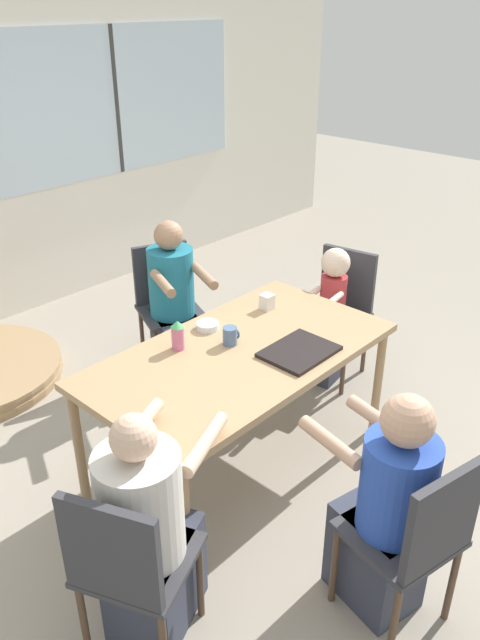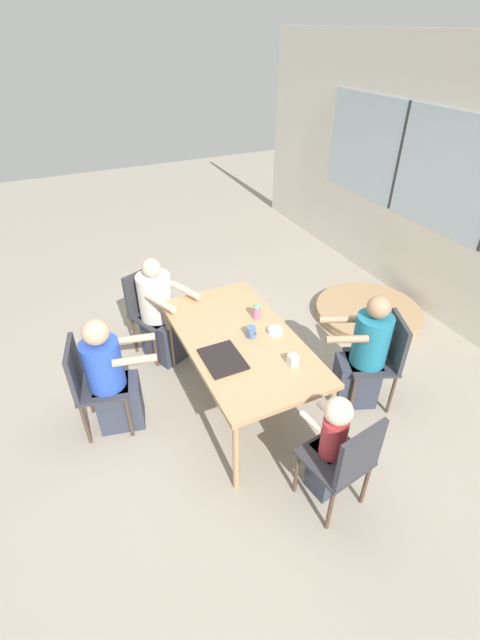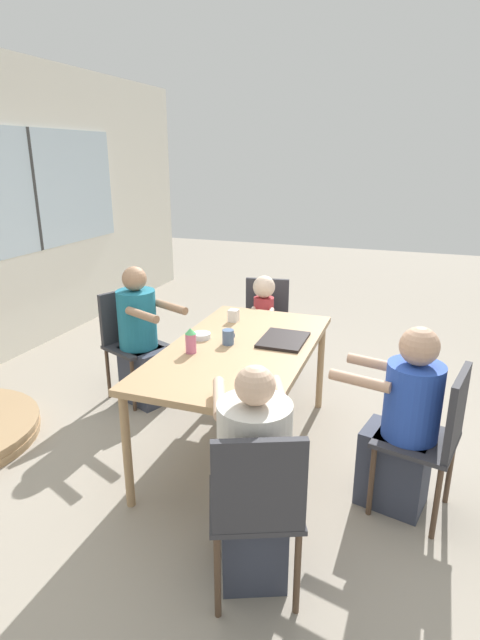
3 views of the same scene
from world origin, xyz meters
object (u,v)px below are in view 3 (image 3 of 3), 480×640
object	(u,v)px
person_man_blue_shirt	(141,343)
sippy_cup	(191,340)
chair_for_man_blue_shirt	(129,334)
coffee_mug	(228,337)
chair_for_man_teal_shirt	(435,431)
bowl_white_shallow	(201,336)
person_man_teal_shirt	(403,428)
person_woman_green_shirt	(253,485)
chair_for_woman_green_shirt	(257,501)
milk_carton_small	(234,316)
person_toddler	(263,330)
chair_for_toddler	(266,320)

from	to	relation	value
person_man_blue_shirt	sippy_cup	bearing A→B (deg)	72.87
chair_for_man_blue_shirt	coffee_mug	distance (m)	1.16
chair_for_man_teal_shirt	bowl_white_shallow	bearing A→B (deg)	90.38
bowl_white_shallow	person_man_teal_shirt	bearing A→B (deg)	-102.48
chair_for_man_teal_shirt	chair_for_man_blue_shirt	bearing A→B (deg)	85.12
person_woman_green_shirt	person_man_blue_shirt	distance (m)	1.96
chair_for_woman_green_shirt	person_man_blue_shirt	distance (m)	2.11
coffee_mug	sippy_cup	bearing A→B (deg)	143.07
chair_for_woman_green_shirt	milk_carton_small	size ratio (longest dim) A/B	9.81
chair_for_man_teal_shirt	bowl_white_shallow	distance (m)	1.54
milk_carton_small	bowl_white_shallow	distance (m)	0.42
person_toddler	coffee_mug	world-z (taller)	person_toddler
coffee_mug	sippy_cup	size ratio (longest dim) A/B	0.61
chair_for_man_blue_shirt	chair_for_man_teal_shirt	world-z (taller)	same
chair_for_woman_green_shirt	chair_for_man_blue_shirt	distance (m)	2.27
chair_for_man_blue_shirt	chair_for_man_teal_shirt	bearing A→B (deg)	94.88
chair_for_woman_green_shirt	milk_carton_small	world-z (taller)	chair_for_woman_green_shirt
coffee_mug	bowl_white_shallow	size ratio (longest dim) A/B	0.79
person_woman_green_shirt	sippy_cup	size ratio (longest dim) A/B	6.77
person_man_teal_shirt	sippy_cup	size ratio (longest dim) A/B	6.73
person_toddler	person_woman_green_shirt	bearing A→B (deg)	96.88
chair_for_man_teal_shirt	bowl_white_shallow	xyz separation A→B (m)	(0.33, 1.49, 0.24)
milk_carton_small	person_toddler	bearing A→B (deg)	-4.50
person_woman_green_shirt	person_man_blue_shirt	world-z (taller)	person_man_blue_shirt
chair_for_toddler	person_woman_green_shirt	world-z (taller)	person_woman_green_shirt
chair_for_woman_green_shirt	person_toddler	bearing A→B (deg)	83.51
chair_for_man_blue_shirt	bowl_white_shallow	size ratio (longest dim) A/B	7.13
milk_carton_small	bowl_white_shallow	xyz separation A→B (m)	(-0.41, 0.08, -0.03)
person_toddler	coffee_mug	xyz separation A→B (m)	(-1.04, -0.08, 0.31)
person_woman_green_shirt	person_man_blue_shirt	xyz separation A→B (m)	(1.38, 1.39, 0.02)
bowl_white_shallow	sippy_cup	bearing A→B (deg)	-170.49
coffee_mug	bowl_white_shallow	xyz separation A→B (m)	(0.04, 0.21, -0.03)
person_man_blue_shirt	milk_carton_small	xyz separation A→B (m)	(0.06, -0.76, 0.29)
milk_carton_small	person_man_blue_shirt	bearing A→B (deg)	94.29
person_man_blue_shirt	person_toddler	bearing A→B (deg)	151.65
chair_for_man_teal_shirt	sippy_cup	bearing A→B (deg)	99.83
person_toddler	sippy_cup	xyz separation A→B (m)	(-1.26, 0.08, 0.34)
person_toddler	chair_for_toddler	bearing A→B (deg)	-90.00
chair_for_man_teal_shirt	chair_for_toddler	size ratio (longest dim) A/B	1.00
chair_for_woman_green_shirt	person_man_teal_shirt	size ratio (longest dim) A/B	0.81
sippy_cup	chair_for_man_teal_shirt	bearing A→B (deg)	-93.08
chair_for_woman_green_shirt	coffee_mug	world-z (taller)	chair_for_woman_green_shirt
person_toddler	milk_carton_small	distance (m)	0.67
chair_for_man_teal_shirt	person_toddler	bearing A→B (deg)	58.55
person_man_teal_shirt	person_toddler	distance (m)	1.77
chair_for_man_teal_shirt	person_man_blue_shirt	size ratio (longest dim) A/B	0.79
person_man_blue_shirt	milk_carton_small	bearing A→B (deg)	116.96
bowl_white_shallow	person_man_blue_shirt	bearing A→B (deg)	62.78
milk_carton_small	chair_for_toddler	bearing A→B (deg)	-1.76
milk_carton_small	person_man_teal_shirt	bearing A→B (deg)	-119.32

